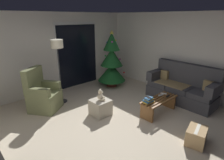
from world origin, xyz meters
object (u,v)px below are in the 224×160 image
remote_white (164,93)px  teddy_bear_cream (101,96)px  cardboard_box_taped_mid_floor (196,136)px  remote_black (168,96)px  couch (182,88)px  armchair (43,95)px  ottoman (100,107)px  christmas_tree (112,62)px  book_stack (148,100)px  floor_lamp (57,50)px  remote_silver (161,95)px  cell_phone (149,97)px  coffee_table (159,104)px

remote_white → teddy_bear_cream: size_ratio=0.55×
cardboard_box_taped_mid_floor → remote_black: bearing=56.0°
teddy_bear_cream → couch: bearing=-22.8°
couch → armchair: armchair is taller
couch → ottoman: 2.48m
christmas_tree → teddy_bear_cream: 2.10m
book_stack → cardboard_box_taped_mid_floor: size_ratio=0.53×
christmas_tree → armchair: 2.57m
book_stack → floor_lamp: floor_lamp is taller
teddy_bear_cream → cardboard_box_taped_mid_floor: 2.25m
couch → remote_silver: (-0.95, 0.09, 0.02)m
floor_lamp → cell_phone: bearing=-64.2°
cell_phone → cardboard_box_taped_mid_floor: size_ratio=0.27×
armchair → cardboard_box_taped_mid_floor: 3.73m
coffee_table → remote_silver: bearing=23.3°
couch → coffee_table: bearing=179.7°
coffee_table → armchair: 3.01m
armchair → teddy_bear_cream: 1.56m
book_stack → floor_lamp: 2.70m
floor_lamp → remote_white: bearing=-50.3°
floor_lamp → teddy_bear_cream: size_ratio=6.25×
ottoman → teddy_bear_cream: bearing=-40.1°
coffee_table → cardboard_box_taped_mid_floor: coffee_table is taller
remote_black → book_stack: size_ratio=0.56×
remote_black → cardboard_box_taped_mid_floor: bearing=138.2°
couch → remote_black: couch is taller
couch → teddy_bear_cream: (-2.27, 0.95, 0.12)m
remote_silver → remote_white: size_ratio=1.00×
cell_phone → armchair: bearing=150.5°
remote_white → cell_phone: bearing=164.5°
book_stack → christmas_tree: size_ratio=0.14×
remote_silver → book_stack: 0.59m
cell_phone → floor_lamp: floor_lamp is taller
coffee_table → cell_phone: (-0.39, 0.05, 0.28)m
couch → christmas_tree: christmas_tree is taller
couch → armchair: (-3.21, 2.20, 0.00)m
armchair → cardboard_box_taped_mid_floor: bearing=-64.7°
floor_lamp → book_stack: bearing=-64.1°
remote_black → floor_lamp: (-1.76, 2.36, 1.09)m
coffee_table → remote_white: 0.39m
remote_black → cardboard_box_taped_mid_floor: remote_black is taller
floor_lamp → cardboard_box_taped_mid_floor: floor_lamp is taller
remote_silver → cardboard_box_taped_mid_floor: size_ratio=0.30×
couch → ottoman: couch is taller
cell_phone → remote_silver: bearing=26.0°
book_stack → cardboard_box_taped_mid_floor: 1.27m
couch → ottoman: (-2.28, 0.96, -0.20)m
remote_black → remote_silver: (-0.08, 0.16, 0.00)m
coffee_table → floor_lamp: 2.99m
remote_black → floor_lamp: floor_lamp is taller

